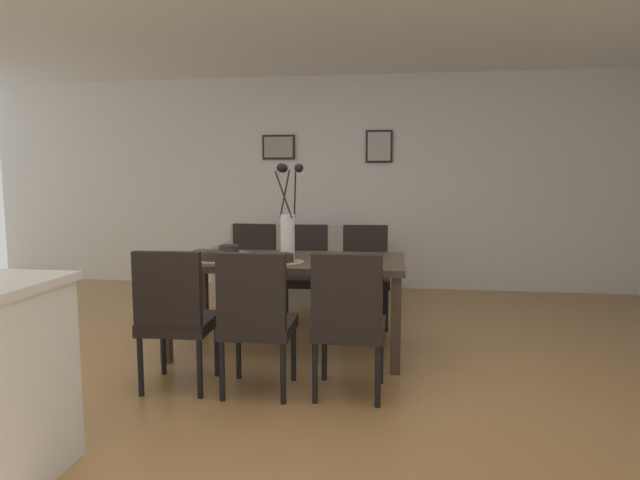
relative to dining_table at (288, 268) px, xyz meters
name	(u,v)px	position (x,y,z in m)	size (l,w,h in m)	color
ground_plane	(279,379)	(0.06, -0.62, -0.66)	(9.00, 9.00, 0.00)	#A87A47
back_wall_panel	(333,183)	(0.06, 2.63, 0.64)	(9.00, 0.10, 2.60)	silver
dining_table	(288,268)	(0.00, 0.00, 0.00)	(1.80, 0.92, 0.74)	#3D2D23
dining_chair_near_left	(175,313)	(-0.56, -0.89, -0.15)	(0.46, 0.46, 0.92)	black
dining_chair_near_right	(251,267)	(-0.53, 0.87, -0.15)	(0.47, 0.47, 0.92)	black
dining_chair_far_left	(256,316)	(-0.02, -0.89, -0.15)	(0.45, 0.45, 0.92)	black
dining_chair_far_right	(304,269)	(-0.01, 0.86, -0.15)	(0.46, 0.46, 0.92)	black
dining_chair_mid_left	(348,318)	(0.55, -0.86, -0.15)	(0.45, 0.45, 0.92)	black
dining_chair_mid_right	(365,270)	(0.56, 0.89, -0.15)	(0.47, 0.47, 0.92)	black
centerpiece_vase	(288,222)	(0.00, 0.00, 0.36)	(0.21, 0.23, 0.73)	white
placemat_near_left	(212,261)	(-0.54, -0.21, 0.08)	(0.32, 0.32, 0.01)	#7F705B
bowl_near_left	(212,256)	(-0.54, -0.21, 0.12)	(0.17, 0.17, 0.07)	#2D2826
placemat_near_right	(229,253)	(-0.54, 0.21, 0.08)	(0.32, 0.32, 0.01)	#7F705B
bowl_near_right	(229,249)	(-0.54, 0.21, 0.12)	(0.17, 0.17, 0.07)	#2D2826
placemat_far_left	(282,262)	(0.00, -0.21, 0.08)	(0.32, 0.32, 0.01)	#7F705B
bowl_far_left	(282,257)	(0.00, -0.21, 0.12)	(0.17, 0.17, 0.07)	#2D2826
sofa	(302,273)	(-0.22, 1.89, -0.38)	(1.80, 0.84, 0.80)	#A89E8E
framed_picture_left	(279,147)	(-0.62, 2.56, 1.08)	(0.41, 0.03, 0.30)	black
framed_picture_center	(379,146)	(0.62, 2.56, 1.08)	(0.32, 0.03, 0.39)	black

